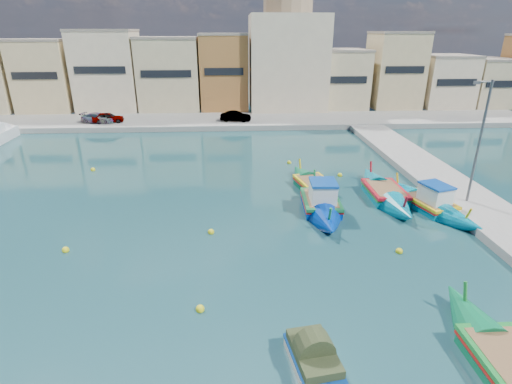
# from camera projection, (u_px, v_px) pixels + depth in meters

# --- Properties ---
(ground) EXTENTS (160.00, 160.00, 0.00)m
(ground) POSITION_uv_depth(u_px,v_px,m) (180.00, 267.00, 19.25)
(ground) COLOR #113535
(ground) RESTS_ON ground
(north_quay) EXTENTS (80.00, 8.00, 0.60)m
(north_quay) POSITION_uv_depth(u_px,v_px,m) (212.00, 121.00, 48.76)
(north_quay) COLOR gray
(north_quay) RESTS_ON ground
(north_townhouses) EXTENTS (83.20, 7.87, 10.19)m
(north_townhouses) POSITION_uv_depth(u_px,v_px,m) (262.00, 75.00, 54.14)
(north_townhouses) COLOR #C4B388
(north_townhouses) RESTS_ON ground
(church_block) EXTENTS (10.00, 10.00, 19.10)m
(church_block) POSITION_uv_depth(u_px,v_px,m) (287.00, 48.00, 53.61)
(church_block) COLOR beige
(church_block) RESTS_ON ground
(quay_street_lamp) EXTENTS (1.18, 0.16, 8.00)m
(quay_street_lamp) POSITION_uv_depth(u_px,v_px,m) (478.00, 142.00, 24.05)
(quay_street_lamp) COLOR #595B60
(quay_street_lamp) RESTS_ON ground
(parked_cars) EXTENTS (19.93, 2.31, 1.20)m
(parked_cars) POSITION_uv_depth(u_px,v_px,m) (141.00, 117.00, 46.63)
(parked_cars) COLOR #4C1919
(parked_cars) RESTS_ON north_quay
(luzzu_turquoise_cabin) EXTENTS (4.28, 8.90, 2.80)m
(luzzu_turquoise_cabin) POSITION_uv_depth(u_px,v_px,m) (428.00, 204.00, 25.47)
(luzzu_turquoise_cabin) COLOR #0080A0
(luzzu_turquoise_cabin) RESTS_ON ground
(luzzu_blue_cabin) EXTENTS (2.64, 8.99, 3.15)m
(luzzu_blue_cabin) POSITION_uv_depth(u_px,v_px,m) (321.00, 204.00, 25.36)
(luzzu_blue_cabin) COLOR #0032AA
(luzzu_blue_cabin) RESTS_ON ground
(luzzu_cyan_mid) EXTENTS (2.29, 9.20, 2.71)m
(luzzu_cyan_mid) POSITION_uv_depth(u_px,v_px,m) (385.00, 194.00, 27.11)
(luzzu_cyan_mid) COLOR #007E99
(luzzu_cyan_mid) RESTS_ON ground
(luzzu_green) EXTENTS (3.68, 8.11, 2.48)m
(luzzu_green) POSITION_uv_depth(u_px,v_px,m) (314.00, 186.00, 28.55)
(luzzu_green) COLOR #0B774E
(luzzu_green) RESTS_ON ground
(tender_near) EXTENTS (1.78, 2.76, 1.27)m
(tender_near) POSITION_uv_depth(u_px,v_px,m) (313.00, 359.00, 13.36)
(tender_near) COLOR beige
(tender_near) RESTS_ON ground
(yacht_north) EXTENTS (3.02, 9.28, 12.25)m
(yacht_north) POSITION_uv_depth(u_px,v_px,m) (1.00, 134.00, 42.18)
(yacht_north) COLOR white
(yacht_north) RESTS_ON ground
(mooring_buoys) EXTENTS (20.29, 19.49, 0.36)m
(mooring_buoys) POSITION_uv_depth(u_px,v_px,m) (231.00, 209.00, 25.39)
(mooring_buoys) COLOR yellow
(mooring_buoys) RESTS_ON ground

